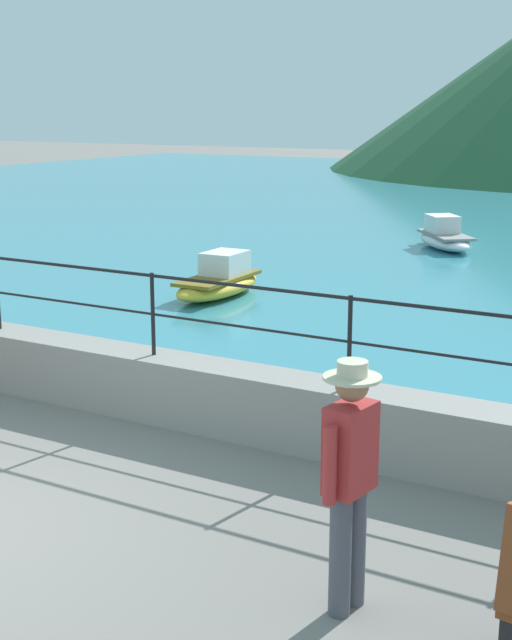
{
  "coord_description": "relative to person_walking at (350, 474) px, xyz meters",
  "views": [
    {
      "loc": [
        5.58,
        -4.27,
        3.32
      ],
      "look_at": [
        0.99,
        3.7,
        1.1
      ],
      "focal_mm": 49.85,
      "sensor_mm": 36.0,
      "label": 1
    }
  ],
  "objects": [
    {
      "name": "boat_1",
      "position": [
        -4.31,
        15.13,
        -0.65
      ],
      "size": [
        2.15,
        2.35,
        0.76
      ],
      "color": "white",
      "rests_on": "lake_water"
    },
    {
      "name": "boat_2",
      "position": [
        -6.04,
        7.96,
        -0.65
      ],
      "size": [
        0.96,
        2.32,
        0.76
      ],
      "color": "gold",
      "rests_on": "lake_water"
    },
    {
      "name": "promenade_wall",
      "position": [
        -3.41,
        2.48,
        -0.63
      ],
      "size": [
        20.0,
        0.56,
        0.7
      ],
      "primitive_type": "cube",
      "color": "gray",
      "rests_on": "ground"
    },
    {
      "name": "railing",
      "position": [
        -3.41,
        2.48,
        0.36
      ],
      "size": [
        18.44,
        0.04,
        0.9
      ],
      "color": "black",
      "rests_on": "promenade_wall"
    },
    {
      "name": "person_walking",
      "position": [
        0.0,
        0.0,
        0.0
      ],
      "size": [
        0.38,
        0.56,
        1.75
      ],
      "color": "#4C4C56",
      "rests_on": "ground"
    }
  ]
}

